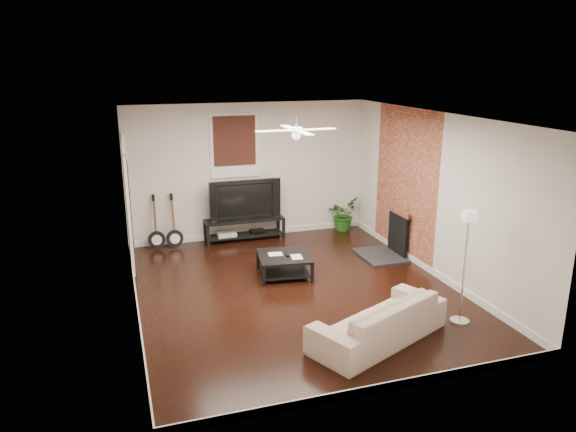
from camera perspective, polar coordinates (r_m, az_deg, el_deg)
name	(u,v)px	position (r m, az deg, el deg)	size (l,w,h in m)	color
room	(296,207)	(8.49, 0.83, 0.92)	(5.01, 6.01, 2.81)	black
brick_accent	(405,183)	(10.39, 12.14, 3.36)	(0.02, 2.20, 2.80)	brown
fireplace	(389,233)	(10.49, 10.48, -1.74)	(0.80, 1.10, 0.92)	black
window_back	(234,146)	(11.10, -5.62, 7.33)	(1.00, 0.06, 1.30)	black
door_left	(128,200)	(9.94, -16.39, 1.61)	(0.08, 1.00, 2.50)	white
tv_stand	(245,229)	(11.33, -4.57, -1.40)	(1.64, 0.44, 0.46)	black
tv	(244,199)	(11.18, -4.67, 1.81)	(1.47, 0.19, 0.84)	black
coffee_table	(284,265)	(9.48, -0.41, -5.17)	(0.87, 0.87, 0.37)	black
sofa	(379,319)	(7.45, 9.46, -10.62)	(2.03, 0.79, 0.59)	tan
floor_lamp	(464,268)	(7.99, 17.99, -5.17)	(0.27, 0.27, 1.66)	white
potted_plant	(343,214)	(11.98, 5.75, 0.21)	(0.66, 0.57, 0.73)	#205819
guitar_left	(156,223)	(10.96, -13.70, -0.68)	(0.34, 0.24, 1.10)	black
guitar_right	(174,221)	(10.96, -11.86, -0.56)	(0.34, 0.24, 1.10)	black
ceiling_fan	(296,130)	(8.26, 0.87, 8.98)	(1.24, 1.24, 0.32)	white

